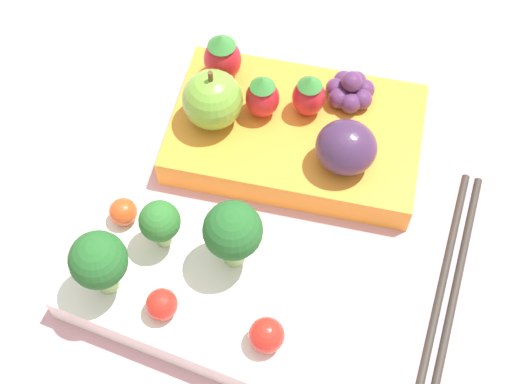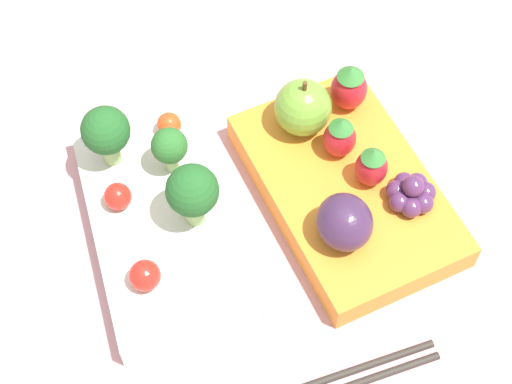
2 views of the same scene
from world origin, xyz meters
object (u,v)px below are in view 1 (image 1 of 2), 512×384
at_px(broccoli_floret_0, 160,222).
at_px(broccoli_floret_2, 99,262).
at_px(bento_box_fruit, 296,134).
at_px(cherry_tomato_0, 123,212).
at_px(bento_box_savoury, 211,293).
at_px(strawberry_1, 222,57).
at_px(cherry_tomato_1, 267,335).
at_px(strawberry_2, 309,95).
at_px(plum, 346,147).
at_px(broccoli_floret_1, 234,233).
at_px(apple, 212,100).
at_px(strawberry_0, 262,96).
at_px(chopsticks_pair, 448,293).
at_px(grape_cluster, 350,90).
at_px(cherry_tomato_2, 162,304).

height_order(broccoli_floret_0, broccoli_floret_2, broccoli_floret_2).
bearing_deg(bento_box_fruit, cherry_tomato_0, 49.49).
height_order(bento_box_savoury, strawberry_1, strawberry_1).
relative_size(broccoli_floret_2, cherry_tomato_1, 2.48).
height_order(strawberry_2, plum, plum).
xyz_separation_m(broccoli_floret_1, cherry_tomato_1, (-0.04, 0.05, -0.03)).
bearing_deg(broccoli_floret_1, broccoli_floret_0, 1.10).
height_order(apple, strawberry_0, apple).
relative_size(strawberry_1, plum, 1.01).
relative_size(apple, chopsticks_pair, 0.26).
height_order(cherry_tomato_0, plum, plum).
height_order(bento_box_fruit, cherry_tomato_1, cherry_tomato_1).
bearing_deg(grape_cluster, broccoli_floret_2, 58.49).
height_order(broccoli_floret_1, chopsticks_pair, broccoli_floret_1).
distance_m(broccoli_floret_1, chopsticks_pair, 0.17).
bearing_deg(strawberry_0, cherry_tomato_1, 106.49).
bearing_deg(bento_box_savoury, cherry_tomato_0, -23.74).
xyz_separation_m(cherry_tomato_0, strawberry_0, (-0.07, -0.12, 0.01)).
bearing_deg(cherry_tomato_1, chopsticks_pair, -145.68).
bearing_deg(cherry_tomato_2, bento_box_savoury, -133.24).
bearing_deg(bento_box_savoury, broccoli_floret_0, -29.49).
bearing_deg(cherry_tomato_1, strawberry_2, -84.25).
xyz_separation_m(bento_box_savoury, bento_box_fruit, (-0.02, -0.15, 0.00)).
xyz_separation_m(strawberry_1, grape_cluster, (-0.10, -0.01, -0.01)).
bearing_deg(cherry_tomato_0, apple, -108.61).
bearing_deg(cherry_tomato_2, cherry_tomato_0, -49.48).
bearing_deg(grape_cluster, cherry_tomato_1, 87.32).
bearing_deg(cherry_tomato_1, cherry_tomato_2, -1.37).
bearing_deg(apple, grape_cluster, -153.60).
bearing_deg(cherry_tomato_1, broccoli_floret_0, -29.79).
distance_m(bento_box_savoury, apple, 0.15).
relative_size(bento_box_fruit, broccoli_floret_0, 4.59).
bearing_deg(cherry_tomato_0, broccoli_floret_2, 98.94).
height_order(cherry_tomato_2, apple, apple).
bearing_deg(chopsticks_pair, cherry_tomato_0, 4.15).
distance_m(bento_box_fruit, cherry_tomato_1, 0.18).
bearing_deg(strawberry_2, strawberry_1, -11.98).
xyz_separation_m(cherry_tomato_0, apple, (-0.03, -0.10, 0.01)).
xyz_separation_m(bento_box_fruit, apple, (0.06, 0.01, 0.04)).
xyz_separation_m(broccoli_floret_2, apple, (-0.03, -0.16, -0.01)).
relative_size(apple, grape_cluster, 1.40).
distance_m(broccoli_floret_1, cherry_tomato_1, 0.07).
height_order(bento_box_fruit, strawberry_2, strawberry_2).
height_order(broccoli_floret_1, strawberry_2, broccoli_floret_1).
distance_m(broccoli_floret_0, grape_cluster, 0.19).
bearing_deg(broccoli_floret_1, strawberry_0, -82.64).
bearing_deg(plum, cherry_tomato_2, 58.48).
bearing_deg(strawberry_2, chopsticks_pair, 139.55).
relative_size(bento_box_savoury, chopsticks_pair, 0.99).
distance_m(cherry_tomato_2, strawberry_2, 0.20).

